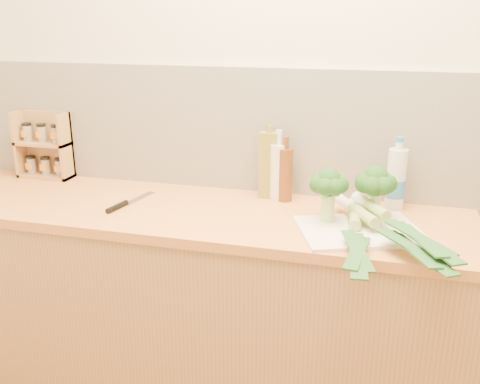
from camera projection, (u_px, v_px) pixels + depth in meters
The scene contains 14 objects.
room_shell at pixel (299, 133), 2.26m from camera, with size 3.50×3.50×3.50m.
counter at pixel (282, 317), 2.22m from camera, with size 3.20×0.62×0.90m.
chopping_board at pixel (360, 231), 1.93m from camera, with size 0.43×0.31×0.01m, color white.
broccoli_left at pixel (329, 185), 1.96m from camera, with size 0.14×0.14×0.20m.
broccoli_right at pixel (375, 183), 1.99m from camera, with size 0.15×0.16×0.20m.
leek_front at pixel (355, 226), 1.89m from camera, with size 0.12×0.68×0.04m.
leek_mid at pixel (373, 222), 1.88m from camera, with size 0.42×0.63×0.04m.
leek_back at pixel (389, 218), 1.86m from camera, with size 0.36×0.57×0.04m.
chefs_knife at pixel (123, 204), 2.19m from camera, with size 0.09×0.30×0.02m.
spice_rack at pixel (45, 149), 2.56m from camera, with size 0.26×0.11×0.32m.
oil_tin at pixel (269, 165), 2.26m from camera, with size 0.08×0.05×0.31m.
glass_bottle at pixel (278, 171), 2.24m from camera, with size 0.07×0.07×0.30m.
amber_bottle at pixel (285, 174), 2.23m from camera, with size 0.06×0.06×0.28m.
water_bottle at pixel (396, 181), 2.14m from camera, with size 0.08×0.08×0.28m.
Camera 1 is at (0.34, -0.72, 1.65)m, focal length 40.00 mm.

